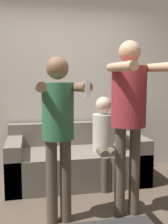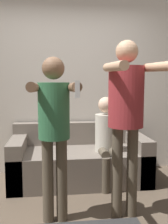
# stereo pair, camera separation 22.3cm
# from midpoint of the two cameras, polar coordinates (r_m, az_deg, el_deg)

# --- Properties ---
(wall_back) EXTENTS (6.40, 0.06, 2.70)m
(wall_back) POSITION_cam_midpoint_polar(r_m,az_deg,el_deg) (4.00, -6.87, 6.17)
(wall_back) COLOR silver
(wall_back) RESTS_ON ground_plane
(couch) EXTENTS (1.86, 0.87, 0.78)m
(couch) POSITION_cam_midpoint_polar(r_m,az_deg,el_deg) (3.72, -3.40, -10.61)
(couch) COLOR slate
(couch) RESTS_ON ground_plane
(person_standing_left) EXTENTS (0.42, 0.70, 1.62)m
(person_standing_left) POSITION_cam_midpoint_polar(r_m,az_deg,el_deg) (2.49, -8.17, -2.10)
(person_standing_left) COLOR brown
(person_standing_left) RESTS_ON ground_plane
(person_standing_right) EXTENTS (0.47, 0.79, 1.78)m
(person_standing_right) POSITION_cam_midpoint_polar(r_m,az_deg,el_deg) (2.61, 7.46, 1.25)
(person_standing_right) COLOR brown
(person_standing_right) RESTS_ON ground_plane
(person_seated) EXTENTS (0.29, 0.52, 1.18)m
(person_seated) POSITION_cam_midpoint_polar(r_m,az_deg,el_deg) (3.50, 2.68, -5.43)
(person_seated) COLOR brown
(person_seated) RESTS_ON ground_plane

